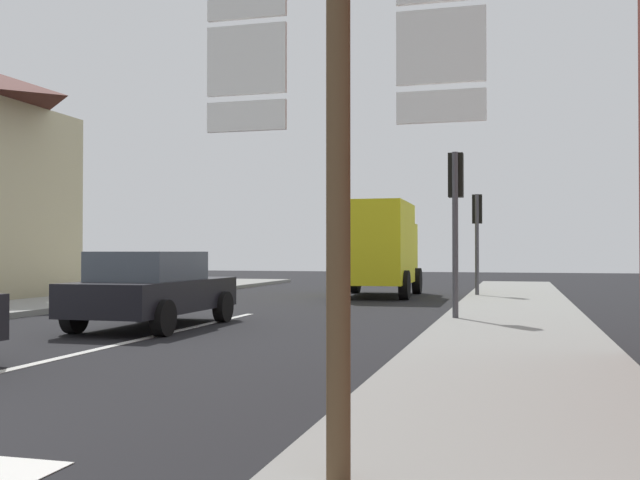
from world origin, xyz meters
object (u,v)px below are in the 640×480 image
(traffic_light_far_right, at_px, (477,222))
(traffic_light_near_right, at_px, (456,197))
(route_sign_post, at_px, (339,174))
(delivery_truck, at_px, (377,246))
(sedan_far, at_px, (153,288))

(traffic_light_far_right, height_order, traffic_light_near_right, traffic_light_near_right)
(route_sign_post, bearing_deg, delivery_truck, 99.92)
(sedan_far, bearing_deg, traffic_light_far_right, 62.00)
(sedan_far, distance_m, route_sign_post, 10.67)
(delivery_truck, relative_size, route_sign_post, 1.57)
(traffic_light_near_right, bearing_deg, sedan_far, -158.08)
(traffic_light_far_right, distance_m, traffic_light_near_right, 8.29)
(sedan_far, relative_size, traffic_light_far_right, 1.29)
(route_sign_post, bearing_deg, traffic_light_near_right, 91.12)
(route_sign_post, bearing_deg, sedan_far, 123.29)
(sedan_far, xyz_separation_m, delivery_truck, (2.35, 11.00, 0.89))
(traffic_light_far_right, relative_size, traffic_light_near_right, 0.93)
(sedan_far, xyz_separation_m, route_sign_post, (5.82, -8.86, 1.15))
(delivery_truck, bearing_deg, traffic_light_near_right, -69.59)
(sedan_far, xyz_separation_m, traffic_light_near_right, (5.60, 2.25, 1.82))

